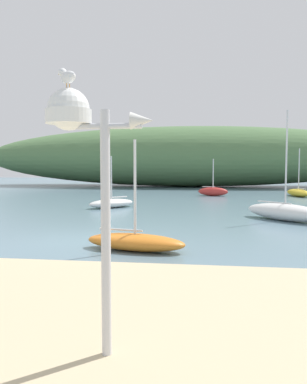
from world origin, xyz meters
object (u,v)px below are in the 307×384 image
object	(u,v)px
sailboat_west_reach	(112,203)
sailboat_inner_mooring	(213,191)
mast_structure	(79,134)
sailboat_outer_mooring	(298,193)
seagull_on_radar	(67,76)
sailboat_far_right	(135,241)
sailboat_off_point	(285,212)

from	to	relation	value
sailboat_west_reach	sailboat_inner_mooring	bearing A→B (deg)	57.35
mast_structure	sailboat_outer_mooring	distance (m)	29.24
seagull_on_radar	sailboat_inner_mooring	size ratio (longest dim) A/B	0.11
sailboat_far_right	sailboat_off_point	distance (m)	9.04
sailboat_west_reach	sailboat_off_point	world-z (taller)	sailboat_off_point
mast_structure	seagull_on_radar	world-z (taller)	seagull_on_radar
sailboat_far_right	sailboat_west_reach	bearing A→B (deg)	107.30
sailboat_far_right	sailboat_off_point	xyz separation A→B (m)	(5.69, 7.03, 0.13)
seagull_on_radar	sailboat_off_point	xyz separation A→B (m)	(5.28, 13.74, -3.23)
sailboat_outer_mooring	sailboat_inner_mooring	bearing A→B (deg)	-177.32
mast_structure	sailboat_far_right	size ratio (longest dim) A/B	1.00
seagull_on_radar	sailboat_west_reach	size ratio (longest dim) A/B	0.11
seagull_on_radar	sailboat_west_reach	distance (m)	18.57
sailboat_inner_mooring	sailboat_off_point	distance (m)	14.00
seagull_on_radar	sailboat_outer_mooring	xyz separation A→B (m)	(9.02, 27.73, -3.32)
sailboat_inner_mooring	mast_structure	bearing A→B (deg)	-94.39
sailboat_off_point	sailboat_inner_mooring	bearing A→B (deg)	102.51
sailboat_far_right	sailboat_off_point	size ratio (longest dim) A/B	0.66
seagull_on_radar	sailboat_far_right	distance (m)	7.52
mast_structure	sailboat_inner_mooring	xyz separation A→B (m)	(2.10, 27.42, -2.57)
sailboat_outer_mooring	sailboat_far_right	size ratio (longest dim) A/B	1.16
seagull_on_radar	sailboat_outer_mooring	distance (m)	29.35
sailboat_west_reach	sailboat_outer_mooring	bearing A→B (deg)	37.44
sailboat_far_right	sailboat_off_point	bearing A→B (deg)	51.00
mast_structure	sailboat_off_point	xyz separation A→B (m)	(5.14, 13.75, -2.54)
mast_structure	sailboat_inner_mooring	distance (m)	27.62
mast_structure	sailboat_far_right	bearing A→B (deg)	94.70
mast_structure	sailboat_far_right	world-z (taller)	mast_structure
seagull_on_radar	sailboat_outer_mooring	world-z (taller)	sailboat_outer_mooring
mast_structure	sailboat_west_reach	world-z (taller)	mast_structure
sailboat_inner_mooring	sailboat_off_point	size ratio (longest dim) A/B	0.60
seagull_on_radar	sailboat_west_reach	xyz separation A→B (m)	(-3.88, 17.85, -3.36)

